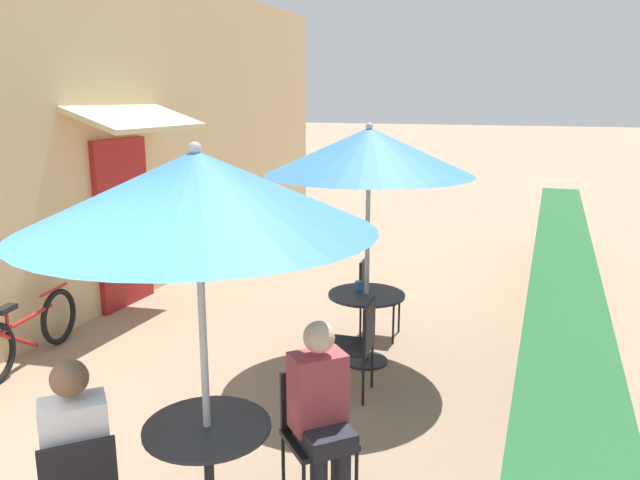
{
  "coord_description": "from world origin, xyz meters",
  "views": [
    {
      "loc": [
        2.55,
        -1.14,
        2.59
      ],
      "look_at": [
        0.15,
        5.34,
        1.0
      ],
      "focal_mm": 35.0,
      "sensor_mm": 36.0,
      "label": 1
    }
  ],
  "objects": [
    {
      "name": "cafe_chair_mid_right",
      "position": [
        0.84,
        5.18,
        0.52
      ],
      "size": [
        0.42,
        0.42,
        0.87
      ],
      "rotation": [
        0.0,
        0.0,
        11.06
      ],
      "color": "black",
      "rests_on": "ground_plane"
    },
    {
      "name": "planter_hedge",
      "position": [
        2.75,
        5.62,
        0.54
      ],
      "size": [
        0.6,
        10.44,
        1.01
      ],
      "color": "gray",
      "rests_on": "ground_plane"
    },
    {
      "name": "seated_patron_near_left",
      "position": [
        1.32,
        2.2,
        0.69
      ],
      "size": [
        0.51,
        0.51,
        1.25
      ],
      "rotation": [
        0.0,
        0.0,
        3.91
      ],
      "color": "#23232D",
      "rests_on": "ground_plane"
    },
    {
      "name": "patio_umbrella_mid",
      "position": [
        0.96,
        4.47,
        2.09
      ],
      "size": [
        1.96,
        1.96,
        2.36
      ],
      "color": "#B7B7BC",
      "rests_on": "ground_plane"
    },
    {
      "name": "patio_table_mid",
      "position": [
        0.96,
        4.47,
        0.51
      ],
      "size": [
        0.75,
        0.75,
        0.71
      ],
      "color": "#28282D",
      "rests_on": "ground_plane"
    },
    {
      "name": "coffee_cup_mid",
      "position": [
        0.85,
        4.56,
        0.76
      ],
      "size": [
        0.07,
        0.07,
        0.09
      ],
      "color": "teal",
      "rests_on": "patio_table_mid"
    },
    {
      "name": "cafe_chair_near_left",
      "position": [
        1.24,
        2.28,
        0.52
      ],
      "size": [
        0.57,
        0.57,
        0.87
      ],
      "rotation": [
        0.0,
        0.0,
        3.91
      ],
      "color": "black",
      "rests_on": "ground_plane"
    },
    {
      "name": "cafe_chair_mid_left",
      "position": [
        1.08,
        3.76,
        0.52
      ],
      "size": [
        0.42,
        0.42,
        0.87
      ],
      "rotation": [
        0.0,
        0.0,
        7.91
      ],
      "color": "black",
      "rests_on": "ground_plane"
    },
    {
      "name": "seated_patron_near_right",
      "position": [
        0.24,
        1.26,
        0.69
      ],
      "size": [
        0.51,
        0.51,
        1.25
      ],
      "rotation": [
        0.0,
        0.0,
        7.05
      ],
      "color": "#23232D",
      "rests_on": "ground_plane"
    },
    {
      "name": "cafe_facade_wall",
      "position": [
        -2.54,
        5.59,
        2.09
      ],
      "size": [
        0.98,
        11.44,
        4.2
      ],
      "color": "#D6B784",
      "rests_on": "ground_plane"
    },
    {
      "name": "patio_table_near",
      "position": [
        0.78,
        1.73,
        0.51
      ],
      "size": [
        0.75,
        0.75,
        0.71
      ],
      "color": "#28282D",
      "rests_on": "ground_plane"
    },
    {
      "name": "bicycle_second",
      "position": [
        -2.17,
        3.29,
        0.32
      ],
      "size": [
        0.34,
        1.61,
        0.68
      ],
      "rotation": [
        0.0,
        0.0,
        0.17
      ],
      "color": "black",
      "rests_on": "ground_plane"
    },
    {
      "name": "patio_umbrella_near",
      "position": [
        0.78,
        1.73,
        2.09
      ],
      "size": [
        1.96,
        1.96,
        2.36
      ],
      "color": "#B7B7BC",
      "rests_on": "ground_plane"
    }
  ]
}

